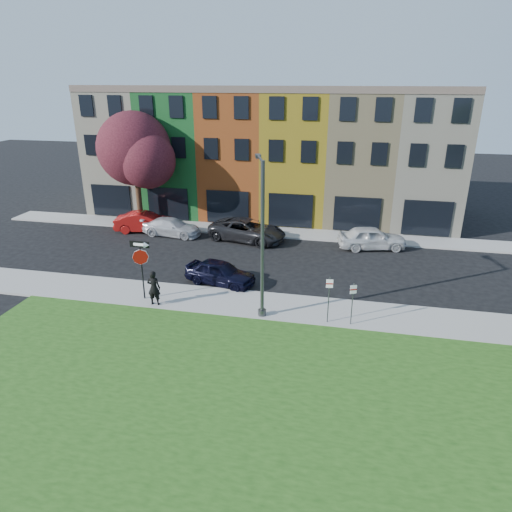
% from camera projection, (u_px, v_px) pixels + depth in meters
% --- Properties ---
extents(ground, '(120.00, 120.00, 0.00)m').
position_uv_depth(ground, '(241.00, 336.00, 20.89)').
color(ground, black).
rests_on(ground, ground).
extents(sidewalk_near, '(40.00, 3.00, 0.12)m').
position_uv_depth(sidewalk_near, '(293.00, 309.00, 23.22)').
color(sidewalk_near, gray).
rests_on(sidewalk_near, ground).
extents(sidewalk_far, '(40.00, 2.40, 0.12)m').
position_uv_depth(sidewalk_far, '(249.00, 230.00, 35.11)').
color(sidewalk_far, gray).
rests_on(sidewalk_far, ground).
extents(grass_park, '(40.00, 16.00, 0.10)m').
position_uv_depth(grass_park, '(450.00, 464.00, 13.87)').
color(grass_park, '#1F4614').
rests_on(grass_park, ground).
extents(rowhouse_block, '(30.00, 10.12, 10.00)m').
position_uv_depth(rowhouse_block, '(271.00, 154.00, 38.85)').
color(rowhouse_block, beige).
rests_on(rowhouse_block, ground).
extents(stop_sign, '(1.05, 0.10, 3.21)m').
position_uv_depth(stop_sign, '(141.00, 258.00, 23.33)').
color(stop_sign, black).
rests_on(stop_sign, sidewalk_near).
extents(man, '(0.72, 0.51, 1.86)m').
position_uv_depth(man, '(154.00, 288.00, 23.20)').
color(man, black).
rests_on(man, sidewalk_near).
extents(sedan_near, '(3.50, 4.82, 1.39)m').
position_uv_depth(sedan_near, '(220.00, 272.00, 25.92)').
color(sedan_near, black).
rests_on(sedan_near, ground).
extents(parked_car_red, '(3.37, 5.19, 1.51)m').
position_uv_depth(parked_car_red, '(145.00, 222.00, 34.79)').
color(parked_car_red, maroon).
rests_on(parked_car_red, ground).
extents(parked_car_silver, '(2.56, 4.73, 1.28)m').
position_uv_depth(parked_car_silver, '(172.00, 227.00, 33.98)').
color(parked_car_silver, '#BABBBF').
rests_on(parked_car_silver, ground).
extents(parked_car_dark, '(4.94, 6.66, 1.55)m').
position_uv_depth(parked_car_dark, '(247.00, 230.00, 32.86)').
color(parked_car_dark, black).
rests_on(parked_car_dark, ground).
extents(parked_car_white, '(3.78, 5.35, 1.56)m').
position_uv_depth(parked_car_white, '(372.00, 238.00, 31.28)').
color(parked_car_white, silver).
rests_on(parked_car_white, ground).
extents(street_lamp, '(1.02, 2.51, 7.58)m').
position_uv_depth(street_lamp, '(262.00, 240.00, 21.27)').
color(street_lamp, '#424446').
rests_on(street_lamp, sidewalk_near).
extents(parking_sign_a, '(0.30, 0.16, 2.13)m').
position_uv_depth(parking_sign_a, '(353.00, 299.00, 21.15)').
color(parking_sign_a, '#424446').
rests_on(parking_sign_a, sidewalk_near).
extents(parking_sign_b, '(0.32, 0.10, 2.35)m').
position_uv_depth(parking_sign_b, '(329.00, 294.00, 21.31)').
color(parking_sign_b, '#424446').
rests_on(parking_sign_b, sidewalk_near).
extents(tree_purple, '(6.72, 5.88, 8.66)m').
position_uv_depth(tree_purple, '(136.00, 151.00, 34.80)').
color(tree_purple, black).
rests_on(tree_purple, sidewalk_far).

